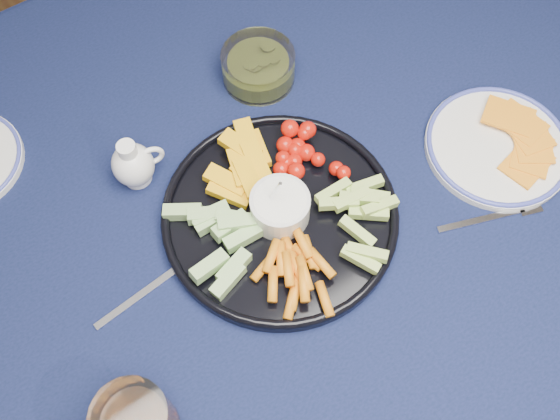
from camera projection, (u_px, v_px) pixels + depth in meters
dining_table at (193, 252)px, 0.96m from camera, size 1.67×1.07×0.75m
crudite_platter at (279, 214)px, 0.87m from camera, size 0.33×0.33×0.11m
creamer_pitcher at (134, 164)px, 0.88m from camera, size 0.08×0.06×0.08m
pickle_bowl at (258, 68)px, 0.98m from camera, size 0.12×0.12×0.05m
cheese_plate at (498, 145)px, 0.93m from camera, size 0.22×0.22×0.03m
fork_left at (157, 284)px, 0.84m from camera, size 0.16×0.03×0.00m
fork_right at (498, 216)px, 0.89m from camera, size 0.15×0.07×0.00m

